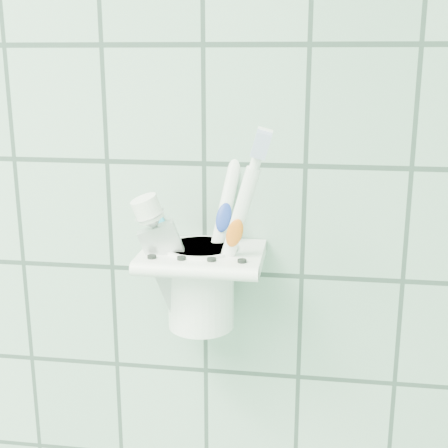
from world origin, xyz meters
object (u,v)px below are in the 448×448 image
(toothbrush_orange, at_px, (208,220))
(toothpaste_tube, at_px, (192,245))
(holder_bracket, at_px, (203,258))
(toothbrush_blue, at_px, (199,221))
(toothbrush_pink, at_px, (205,215))
(cup, at_px, (201,283))

(toothbrush_orange, distance_m, toothpaste_tube, 0.03)
(holder_bracket, height_order, toothbrush_blue, toothbrush_blue)
(toothbrush_pink, distance_m, toothpaste_tube, 0.04)
(holder_bracket, height_order, toothpaste_tube, toothpaste_tube)
(holder_bracket, xyz_separation_m, toothbrush_orange, (0.01, -0.00, 0.04))
(holder_bracket, distance_m, cup, 0.03)
(cup, relative_size, toothbrush_pink, 0.43)
(toothbrush_pink, height_order, toothpaste_tube, toothbrush_pink)
(toothbrush_pink, bearing_deg, toothbrush_blue, -92.65)
(holder_bracket, bearing_deg, cup, 126.71)
(holder_bracket, bearing_deg, toothpaste_tube, -161.16)
(toothbrush_blue, xyz_separation_m, toothpaste_tube, (-0.01, 0.01, -0.03))
(holder_bracket, height_order, toothbrush_pink, toothbrush_pink)
(cup, bearing_deg, toothbrush_orange, -33.89)
(toothbrush_pink, bearing_deg, toothbrush_orange, -71.44)
(toothbrush_pink, xyz_separation_m, toothbrush_orange, (0.01, -0.02, 0.00))
(toothbrush_orange, height_order, toothpaste_tube, toothbrush_orange)
(toothbrush_pink, distance_m, toothbrush_blue, 0.03)
(cup, bearing_deg, toothpaste_tube, -133.87)
(holder_bracket, distance_m, toothbrush_orange, 0.04)
(holder_bracket, relative_size, toothbrush_blue, 0.57)
(toothbrush_blue, bearing_deg, cup, 87.44)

